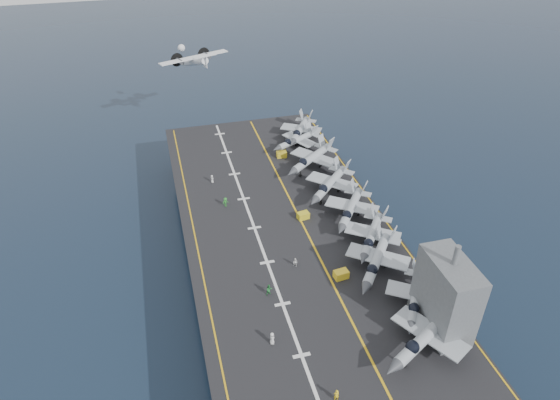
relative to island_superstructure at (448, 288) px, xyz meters
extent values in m
plane|color=#142135|center=(-15.00, 30.00, -17.90)|extent=(500.00, 500.00, 0.00)
cube|color=#56595E|center=(-15.00, 30.00, -12.90)|extent=(36.00, 90.00, 10.00)
cube|color=black|center=(-15.00, 30.00, -7.70)|extent=(38.00, 92.00, 0.40)
cube|color=gold|center=(-12.00, 30.00, -7.48)|extent=(0.35, 90.00, 0.02)
cube|color=silver|center=(-21.00, 30.00, -7.48)|extent=(0.50, 90.00, 0.02)
cube|color=gold|center=(-32.00, 30.00, -7.48)|extent=(0.25, 90.00, 0.02)
cube|color=gold|center=(3.50, 30.00, -7.48)|extent=(0.25, 90.00, 0.02)
imported|color=silver|center=(-24.40, 3.11, -6.47)|extent=(1.04, 1.37, 2.06)
imported|color=#228535|center=(-22.48, 12.53, -6.50)|extent=(1.36, 1.08, 2.00)
imported|color=#248828|center=(-24.94, 38.42, -6.53)|extent=(1.35, 1.10, 1.94)
imported|color=silver|center=(-26.18, 47.87, -6.63)|extent=(0.72, 1.06, 1.74)
imported|color=yellow|center=(-18.80, -7.68, -6.52)|extent=(1.23, 0.87, 1.96)
imported|color=silver|center=(-16.66, 17.85, -6.67)|extent=(1.12, 1.19, 1.65)
camera|label=1|loc=(-35.45, -42.52, 48.93)|focal=32.00mm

